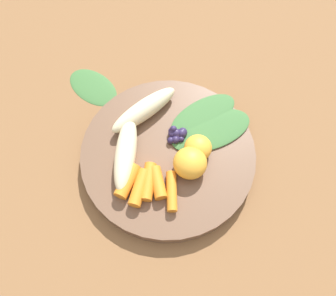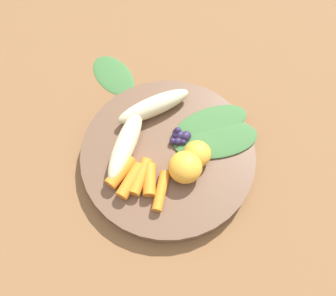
{
  "view_description": "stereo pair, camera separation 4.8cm",
  "coord_description": "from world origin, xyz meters",
  "px_view_note": "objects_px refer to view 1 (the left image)",
  "views": [
    {
      "loc": [
        0.06,
        -0.21,
        0.46
      ],
      "look_at": [
        0.0,
        0.0,
        0.03
      ],
      "focal_mm": 35.52,
      "sensor_mm": 36.0,
      "label": 1
    },
    {
      "loc": [
        0.1,
        -0.19,
        0.46
      ],
      "look_at": [
        0.0,
        0.0,
        0.03
      ],
      "focal_mm": 35.52,
      "sensor_mm": 36.0,
      "label": 2
    }
  ],
  "objects_px": {
    "bowl": "(168,154)",
    "banana_peeled_right": "(144,110)",
    "banana_peeled_left": "(126,153)",
    "kale_leaf_stray": "(93,86)",
    "orange_segment_near": "(198,148)"
  },
  "relations": [
    {
      "from": "banana_peeled_left",
      "to": "banana_peeled_right",
      "type": "relative_size",
      "value": 1.0
    },
    {
      "from": "banana_peeled_left",
      "to": "orange_segment_near",
      "type": "distance_m",
      "value": 0.1
    },
    {
      "from": "orange_segment_near",
      "to": "kale_leaf_stray",
      "type": "relative_size",
      "value": 0.4
    },
    {
      "from": "banana_peeled_left",
      "to": "orange_segment_near",
      "type": "xyz_separation_m",
      "value": [
        0.1,
        0.03,
        0.0
      ]
    },
    {
      "from": "bowl",
      "to": "kale_leaf_stray",
      "type": "relative_size",
      "value": 2.61
    },
    {
      "from": "bowl",
      "to": "banana_peeled_right",
      "type": "relative_size",
      "value": 2.18
    },
    {
      "from": "banana_peeled_right",
      "to": "banana_peeled_left",
      "type": "bearing_deg",
      "value": 31.86
    },
    {
      "from": "banana_peeled_right",
      "to": "bowl",
      "type": "bearing_deg",
      "value": 80.31
    },
    {
      "from": "banana_peeled_left",
      "to": "kale_leaf_stray",
      "type": "xyz_separation_m",
      "value": [
        -0.1,
        0.12,
        -0.03
      ]
    },
    {
      "from": "bowl",
      "to": "kale_leaf_stray",
      "type": "height_order",
      "value": "bowl"
    },
    {
      "from": "bowl",
      "to": "banana_peeled_right",
      "type": "xyz_separation_m",
      "value": [
        -0.05,
        0.05,
        0.03
      ]
    },
    {
      "from": "banana_peeled_left",
      "to": "orange_segment_near",
      "type": "relative_size",
      "value": 2.97
    },
    {
      "from": "banana_peeled_right",
      "to": "orange_segment_near",
      "type": "relative_size",
      "value": 2.97
    },
    {
      "from": "banana_peeled_left",
      "to": "kale_leaf_stray",
      "type": "relative_size",
      "value": 1.2
    },
    {
      "from": "banana_peeled_right",
      "to": "orange_segment_near",
      "type": "bearing_deg",
      "value": 101.0
    }
  ]
}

